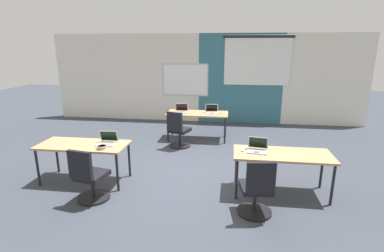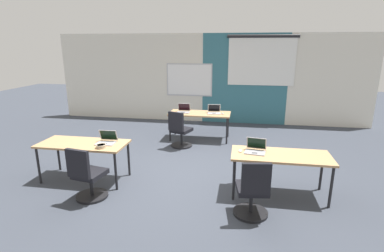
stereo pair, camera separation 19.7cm
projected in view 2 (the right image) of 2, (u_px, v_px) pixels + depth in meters
name	position (u px, v px, depth m)	size (l,w,h in m)	color
ground_plane	(184.00, 172.00, 5.86)	(24.00, 24.00, 0.00)	#383D47
back_wall_assembly	(210.00, 78.00, 9.47)	(10.00, 0.27, 2.80)	silver
desk_near_left	(83.00, 146.00, 5.40)	(1.60, 0.70, 0.72)	tan
desk_near_right	(281.00, 158.00, 4.83)	(1.60, 0.70, 0.72)	tan
desk_far_center	(200.00, 115.00, 7.78)	(1.60, 0.70, 0.72)	tan
laptop_far_left	(184.00, 110.00, 7.82)	(0.34, 0.32, 0.23)	#9E9EA3
chair_far_left	(180.00, 132.00, 7.23)	(0.56, 0.61, 0.92)	black
laptop_far_right	(214.00, 111.00, 7.70)	(0.36, 0.34, 0.23)	#B7B7BC
mouse_far_right	(223.00, 113.00, 7.62)	(0.08, 0.11, 0.03)	#B2B2B7
laptop_near_right_inner	(255.00, 149.00, 4.92)	(0.37, 0.35, 0.23)	#9E9EA3
mouse_near_right_inner	(240.00, 151.00, 4.94)	(0.06, 0.10, 0.03)	silver
chair_near_right_inner	(252.00, 193.00, 4.26)	(0.52, 0.57, 0.92)	black
laptop_near_left_inner	(107.00, 140.00, 5.37)	(0.34, 0.33, 0.22)	#9E9EA3
chair_near_left_inner	(87.00, 178.00, 4.76)	(0.52, 0.57, 0.92)	black
snack_bowl	(101.00, 146.00, 5.12)	(0.18, 0.18, 0.06)	tan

